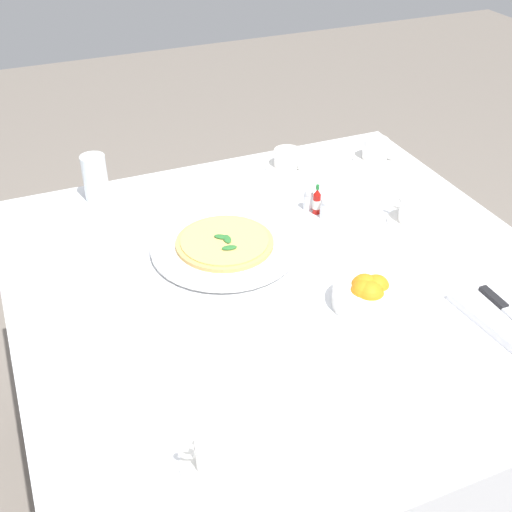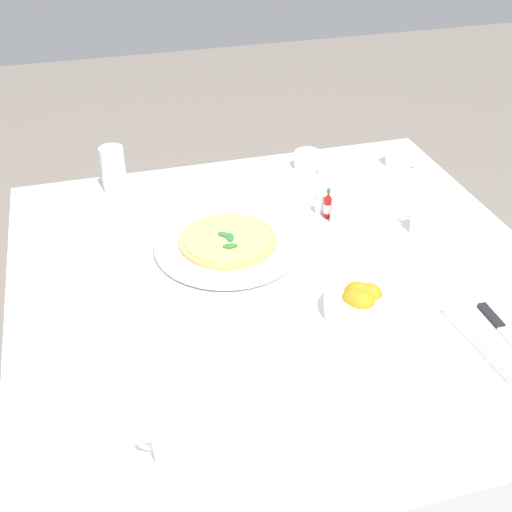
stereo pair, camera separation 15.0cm
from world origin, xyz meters
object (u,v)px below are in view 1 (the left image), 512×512
(coffee_cup_near_right, at_px, (414,212))
(dinner_knife, at_px, (510,312))
(coffee_cup_near_left, at_px, (287,160))
(hot_sauce_bottle, at_px, (317,202))
(citrus_bowl, at_px, (368,294))
(pepper_shaker, at_px, (308,200))
(pizza_plate, at_px, (225,247))
(coffee_cup_left_edge, at_px, (375,150))
(napkin_folded, at_px, (507,316))
(salt_shaker, at_px, (325,209))
(coffee_cup_far_left, at_px, (219,455))
(pizza, at_px, (225,242))
(water_glass_back_corner, at_px, (96,181))

(coffee_cup_near_right, relative_size, dinner_knife, 0.67)
(coffee_cup_near_left, distance_m, coffee_cup_near_right, 0.43)
(hot_sauce_bottle, bearing_deg, citrus_bowl, -11.05)
(dinner_knife, xyz_separation_m, hot_sauce_bottle, (-0.54, -0.17, 0.01))
(coffee_cup_near_right, bearing_deg, pepper_shaker, -127.59)
(pizza_plate, xyz_separation_m, citrus_bowl, (0.31, 0.21, 0.02))
(coffee_cup_left_edge, xyz_separation_m, napkin_folded, (0.75, -0.14, -0.02))
(salt_shaker, bearing_deg, pepper_shaker, -160.35)
(coffee_cup_far_left, bearing_deg, coffee_cup_near_right, 125.53)
(coffee_cup_far_left, height_order, napkin_folded, coffee_cup_far_left)
(pizza, xyz_separation_m, salt_shaker, (-0.04, 0.29, 0.00))
(citrus_bowl, xyz_separation_m, salt_shaker, (-0.35, 0.08, -0.00))
(water_glass_back_corner, distance_m, pepper_shaker, 0.57)
(coffee_cup_left_edge, bearing_deg, coffee_cup_far_left, -43.48)
(pizza_plate, relative_size, citrus_bowl, 2.35)
(dinner_knife, bearing_deg, salt_shaker, -162.64)
(coffee_cup_far_left, xyz_separation_m, hot_sauce_bottle, (-0.65, 0.51, 0.01))
(coffee_cup_left_edge, bearing_deg, dinner_knife, -10.37)
(hot_sauce_bottle, bearing_deg, pizza_plate, -75.76)
(pizza_plate, relative_size, coffee_cup_left_edge, 2.71)
(coffee_cup_left_edge, relative_size, salt_shaker, 2.31)
(napkin_folded, xyz_separation_m, pepper_shaker, (-0.57, -0.18, 0.02))
(pizza_plate, distance_m, water_glass_back_corner, 0.43)
(pizza_plate, bearing_deg, coffee_cup_left_edge, 115.64)
(salt_shaker, bearing_deg, pizza, -81.48)
(napkin_folded, bearing_deg, pizza_plate, -140.19)
(salt_shaker, relative_size, pepper_shaker, 1.00)
(water_glass_back_corner, bearing_deg, hot_sauce_bottle, 59.98)
(coffee_cup_near_left, distance_m, citrus_bowl, 0.66)
(citrus_bowl, bearing_deg, coffee_cup_near_right, 131.10)
(pepper_shaker, bearing_deg, hot_sauce_bottle, 19.65)
(salt_shaker, bearing_deg, coffee_cup_far_left, -39.93)
(coffee_cup_near_right, bearing_deg, napkin_folded, -5.41)
(pizza_plate, height_order, napkin_folded, napkin_folded)
(coffee_cup_near_right, bearing_deg, dinner_knife, -5.37)
(salt_shaker, distance_m, pepper_shaker, 0.06)
(water_glass_back_corner, distance_m, hot_sauce_bottle, 0.59)
(napkin_folded, height_order, pepper_shaker, pepper_shaker)
(coffee_cup_left_edge, distance_m, napkin_folded, 0.76)
(salt_shaker, bearing_deg, coffee_cup_left_edge, 128.94)
(coffee_cup_left_edge, height_order, coffee_cup_near_right, same)
(pizza, relative_size, salt_shaker, 4.16)
(coffee_cup_near_right, bearing_deg, citrus_bowl, -48.90)
(pizza, xyz_separation_m, hot_sauce_bottle, (-0.07, 0.28, 0.01))
(water_glass_back_corner, distance_m, salt_shaker, 0.61)
(coffee_cup_near_right, height_order, napkin_folded, coffee_cup_near_right)
(hot_sauce_bottle, bearing_deg, dinner_knife, 17.19)
(pizza, bearing_deg, citrus_bowl, 33.85)
(pizza, relative_size, napkin_folded, 1.02)
(coffee_cup_near_left, relative_size, coffee_cup_near_right, 1.00)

